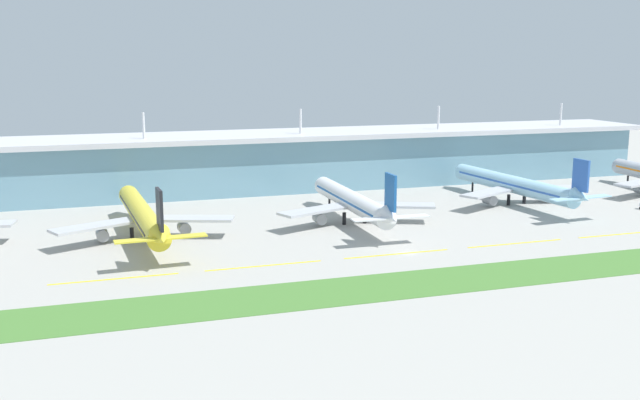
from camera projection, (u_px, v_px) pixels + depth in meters
The scene contains 11 objects.
ground_plane at pixel (408, 253), 182.18m from camera, with size 600.00×600.00×0.00m, color #A8A59E.
terminal_building at pixel (296, 159), 273.36m from camera, with size 288.00×34.00×30.00m.
airliner_near_middle at pixel (143, 215), 195.69m from camera, with size 48.73×72.42×18.90m.
airliner_center at pixel (353, 201), 214.69m from camera, with size 48.80×65.77×18.90m.
airliner_far_middle at pixel (514, 185), 243.29m from camera, with size 48.65×70.88×18.90m.
taxiway_stripe_west at pixel (114, 279), 160.53m from camera, with size 28.00×0.70×0.04m, color yellow.
taxiway_stripe_mid_west at pixel (264, 266), 170.85m from camera, with size 28.00×0.70×0.04m, color yellow.
taxiway_stripe_centre at pixel (397, 254), 181.16m from camera, with size 28.00×0.70×0.04m, color yellow.
taxiway_stripe_mid_east at pixel (515, 244), 191.48m from camera, with size 28.00×0.70×0.04m, color yellow.
taxiway_stripe_east at pixel (621, 234), 201.80m from camera, with size 28.00×0.70×0.04m, color yellow.
grass_verge at pixel (453, 280), 160.02m from camera, with size 300.00×18.00×0.10m, color #477A33.
Camera 1 is at (-75.42, -160.89, 47.74)m, focal length 40.80 mm.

